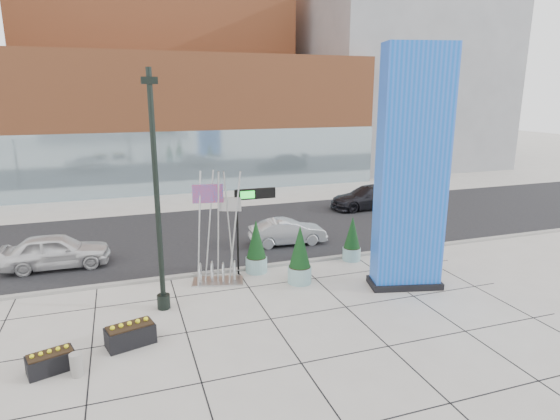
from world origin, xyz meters
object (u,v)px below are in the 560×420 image
object	(u,v)px
public_art_sculpture	(217,254)
blue_pylon	(412,175)
car_silver_mid	(288,232)
lamp_post	(158,217)
concrete_bollard	(77,365)
car_white_west	(56,251)
overhead_street_sign	(252,201)

from	to	relation	value
public_art_sculpture	blue_pylon	bearing A→B (deg)	-7.31
blue_pylon	car_silver_mid	bearing A→B (deg)	125.62
lamp_post	concrete_bollard	world-z (taller)	lamp_post
concrete_bollard	car_silver_mid	size ratio (longest dim) A/B	0.17
car_white_west	car_silver_mid	size ratio (longest dim) A/B	1.15
overhead_street_sign	car_white_west	xyz separation A→B (m)	(-8.40, 3.56, -2.52)
lamp_post	public_art_sculpture	distance (m)	3.84
public_art_sculpture	car_white_west	xyz separation A→B (m)	(-6.71, 4.11, -0.47)
blue_pylon	car_silver_mid	size ratio (longest dim) A/B	2.38
lamp_post	overhead_street_sign	distance (m)	4.80
overhead_street_sign	car_white_west	bearing A→B (deg)	157.59
car_white_west	public_art_sculpture	bearing A→B (deg)	-120.32
public_art_sculpture	car_silver_mid	distance (m)	6.04
lamp_post	car_silver_mid	xyz separation A→B (m)	(7.03, 5.75, -2.90)
lamp_post	concrete_bollard	size ratio (longest dim) A/B	12.73
car_white_west	car_silver_mid	bearing A→B (deg)	-89.93
car_silver_mid	overhead_street_sign	bearing A→B (deg)	142.84
lamp_post	overhead_street_sign	bearing A→B (deg)	30.10
car_white_west	concrete_bollard	bearing A→B (deg)	-170.02
blue_pylon	public_art_sculpture	size ratio (longest dim) A/B	2.01
car_silver_mid	blue_pylon	bearing A→B (deg)	-154.55
lamp_post	car_silver_mid	world-z (taller)	lamp_post
lamp_post	overhead_street_sign	world-z (taller)	lamp_post
lamp_post	public_art_sculpture	xyz separation A→B (m)	(2.46, 1.85, -2.30)
blue_pylon	overhead_street_sign	distance (m)	6.78
lamp_post	car_white_west	xyz separation A→B (m)	(-4.26, 5.96, -2.77)
public_art_sculpture	car_white_west	distance (m)	7.89
concrete_bollard	car_white_west	bearing A→B (deg)	98.81
blue_pylon	car_white_west	size ratio (longest dim) A/B	2.08
car_white_west	car_silver_mid	xyz separation A→B (m)	(11.29, -0.22, -0.12)
lamp_post	car_silver_mid	bearing A→B (deg)	39.26
car_white_west	car_silver_mid	distance (m)	11.29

